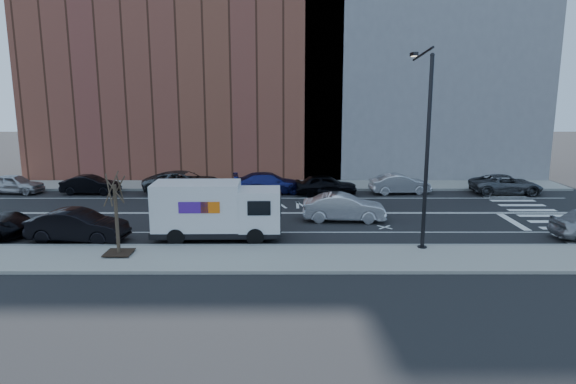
{
  "coord_description": "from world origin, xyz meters",
  "views": [
    {
      "loc": [
        0.63,
        -30.6,
        7.53
      ],
      "look_at": [
        0.67,
        -0.4,
        1.4
      ],
      "focal_mm": 32.0,
      "sensor_mm": 36.0,
      "label": 1
    }
  ],
  "objects_px": {
    "far_parked_b": "(91,185)",
    "far_parked_a": "(15,184)",
    "driving_sedan": "(344,207)",
    "fedex_van": "(216,210)"
  },
  "relations": [
    {
      "from": "far_parked_b",
      "to": "driving_sedan",
      "type": "height_order",
      "value": "driving_sedan"
    },
    {
      "from": "fedex_van",
      "to": "driving_sedan",
      "type": "relative_size",
      "value": 1.37
    },
    {
      "from": "fedex_van",
      "to": "driving_sedan",
      "type": "xyz_separation_m",
      "value": [
        6.85,
        3.77,
        -0.76
      ]
    },
    {
      "from": "fedex_van",
      "to": "far_parked_a",
      "type": "distance_m",
      "value": 20.0
    },
    {
      "from": "far_parked_b",
      "to": "far_parked_a",
      "type": "bearing_deg",
      "value": 89.48
    },
    {
      "from": "far_parked_a",
      "to": "far_parked_b",
      "type": "bearing_deg",
      "value": -84.86
    },
    {
      "from": "far_parked_a",
      "to": "far_parked_b",
      "type": "height_order",
      "value": "far_parked_a"
    },
    {
      "from": "far_parked_a",
      "to": "fedex_van",
      "type": "bearing_deg",
      "value": -118.21
    },
    {
      "from": "far_parked_a",
      "to": "far_parked_b",
      "type": "xyz_separation_m",
      "value": [
        5.6,
        -0.22,
        -0.03
      ]
    },
    {
      "from": "fedex_van",
      "to": "far_parked_b",
      "type": "bearing_deg",
      "value": 132.0
    }
  ]
}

